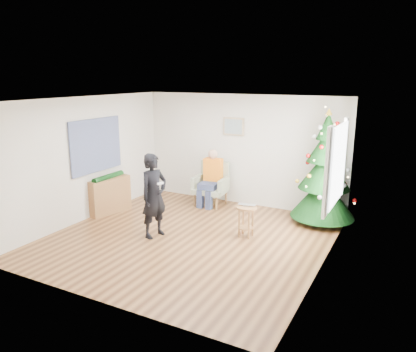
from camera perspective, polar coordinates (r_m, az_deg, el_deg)
The scene contains 19 objects.
floor at distance 7.82m, azimuth -2.72°, elevation -8.71°, with size 5.00×5.00×0.00m, color brown.
ceiling at distance 7.23m, azimuth -2.96°, elevation 10.66°, with size 5.00×5.00×0.00m, color white.
wall_back at distance 9.61m, azimuth 4.74°, elevation 3.65°, with size 5.00×5.00×0.00m, color silver.
wall_front at distance 5.50m, azimuth -16.18°, elevation -4.79°, with size 5.00×5.00×0.00m, color silver.
wall_left at distance 8.93m, azimuth -16.83°, elevation 2.29°, with size 5.00×5.00×0.00m, color silver.
wall_right at distance 6.55m, azimuth 16.38°, elevation -1.78°, with size 5.00×5.00×0.00m, color silver.
window_panel at distance 7.47m, azimuth 17.82°, elevation 1.60°, with size 0.04×1.30×1.40m, color white.
curtains at distance 7.48m, azimuth 17.59°, elevation 1.62°, with size 0.05×1.75×1.50m.
christmas_tree at distance 8.66m, azimuth 16.10°, elevation 0.49°, with size 1.32×1.32×2.39m.
stool at distance 7.81m, azimuth 5.37°, elevation -6.34°, with size 0.41×0.41×0.61m.
laptop at distance 7.71m, azimuth 5.43°, elevation -4.16°, with size 0.33×0.22×0.03m, color silver.
armchair at distance 9.67m, azimuth 0.49°, elevation -1.87°, with size 0.82×0.76×1.01m.
seated_person at distance 9.54m, azimuth 0.37°, elevation -0.17°, with size 0.45×0.64×1.32m.
standing_man at distance 7.72m, azimuth -7.61°, elevation -2.77°, with size 0.59×0.39×1.62m, color black.
game_controller at distance 7.53m, azimuth -6.73°, elevation -1.04°, with size 0.04×0.13×0.04m, color white.
console at distance 9.35m, azimuth -13.71°, elevation -2.67°, with size 0.30×1.00×0.80m, color brown.
garland at distance 9.25m, azimuth -13.86°, elevation -0.17°, with size 0.14×0.14×0.90m, color black.
tapestry at distance 9.07m, azimuth -15.44°, elevation 4.17°, with size 0.03×1.50×1.15m, color black.
framed_picture at distance 9.57m, azimuth 3.61°, elevation 6.96°, with size 0.52×0.05×0.42m.
Camera 1 is at (3.67, -6.22, 3.02)m, focal length 35.00 mm.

